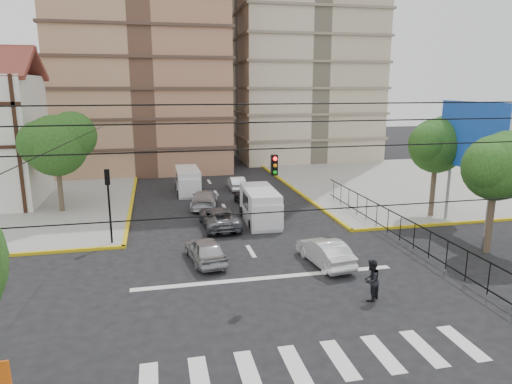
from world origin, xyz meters
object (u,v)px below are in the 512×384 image
object	(u,v)px
traffic_light_nw	(108,194)
pedestrian_crosswalk	(371,280)
car_silver_front_left	(205,250)
van_right_lane	(261,207)
car_white_front_right	(325,252)
van_left_lane	(188,182)

from	to	relation	value
traffic_light_nw	pedestrian_crosswalk	bearing A→B (deg)	-40.28
car_silver_front_left	pedestrian_crosswalk	distance (m)	8.91
car_silver_front_left	pedestrian_crosswalk	xyz separation A→B (m)	(6.56, -6.03, 0.25)
van_right_lane	car_silver_front_left	size ratio (longest dim) A/B	1.31
car_white_front_right	pedestrian_crosswalk	xyz separation A→B (m)	(0.46, -4.33, 0.24)
pedestrian_crosswalk	van_right_lane	bearing A→B (deg)	-119.58
van_right_lane	van_left_lane	xyz separation A→B (m)	(-4.19, 9.96, -0.07)
car_silver_front_left	car_white_front_right	distance (m)	6.33
van_right_lane	van_left_lane	world-z (taller)	van_right_lane
traffic_light_nw	pedestrian_crosswalk	distance (m)	15.43
van_left_lane	pedestrian_crosswalk	xyz separation A→B (m)	(6.24, -22.29, -0.13)
van_left_lane	pedestrian_crosswalk	distance (m)	23.15
van_left_lane	car_silver_front_left	distance (m)	16.27
car_silver_front_left	van_right_lane	bearing A→B (deg)	-134.08
van_right_lane	car_silver_front_left	bearing A→B (deg)	-123.57
traffic_light_nw	van_right_lane	bearing A→B (deg)	14.33
van_right_lane	car_white_front_right	bearing A→B (deg)	-76.72
van_left_lane	car_white_front_right	size ratio (longest dim) A/B	1.16
traffic_light_nw	car_silver_front_left	bearing A→B (deg)	-37.03
traffic_light_nw	car_white_front_right	bearing A→B (deg)	-26.36
traffic_light_nw	car_white_front_right	size ratio (longest dim) A/B	1.05
car_white_front_right	van_right_lane	bearing A→B (deg)	-86.16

